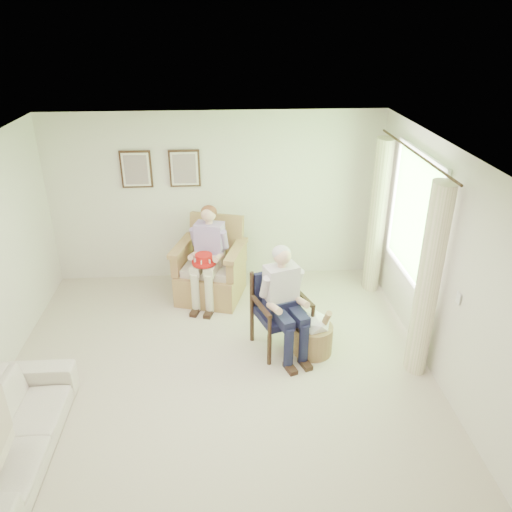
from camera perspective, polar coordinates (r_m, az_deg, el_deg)
name	(u,v)px	position (r m, az deg, el deg)	size (l,w,h in m)	color
floor	(219,388)	(5.86, -4.20, -14.77)	(5.50, 5.50, 0.00)	#C4B29E
back_wall	(217,198)	(7.62, -4.52, 6.61)	(5.00, 0.04, 2.60)	silver
right_wall	(454,280)	(5.64, 21.67, -2.58)	(0.04, 5.50, 2.60)	silver
ceiling	(210,163)	(4.61, -5.26, 10.53)	(5.00, 5.50, 0.02)	white
window	(414,214)	(6.51, 17.63, 4.64)	(0.13, 2.50, 1.63)	#2D6B23
curtain_left	(428,283)	(5.81, 19.06, -2.93)	(0.34, 0.34, 2.30)	beige
curtain_right	(377,217)	(7.48, 13.70, 4.30)	(0.34, 0.34, 2.30)	beige
framed_print_left	(136,169)	(7.55, -13.54, 9.60)	(0.45, 0.05, 0.55)	#382114
framed_print_right	(185,169)	(7.46, -8.16, 9.87)	(0.45, 0.05, 0.55)	#382114
wicker_armchair	(211,273)	(7.39, -5.21, -1.95)	(0.91, 0.91, 1.17)	#A87D4F
wood_armchair	(281,307)	(6.25, 2.87, -5.85)	(0.63, 0.59, 0.96)	black
sofa	(10,434)	(5.46, -26.31, -17.73)	(0.75, 1.93, 0.56)	silver
person_wicker	(209,249)	(7.04, -5.38, 0.83)	(0.40, 0.63, 1.41)	beige
person_dark	(283,295)	(5.97, 3.10, -4.46)	(0.40, 0.62, 1.36)	#181A36
red_hat	(204,260)	(6.91, -5.98, -0.44)	(0.33, 0.33, 0.14)	#B31511
hatbox	(313,333)	(6.25, 6.58, -8.74)	(0.57, 0.57, 0.71)	tan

